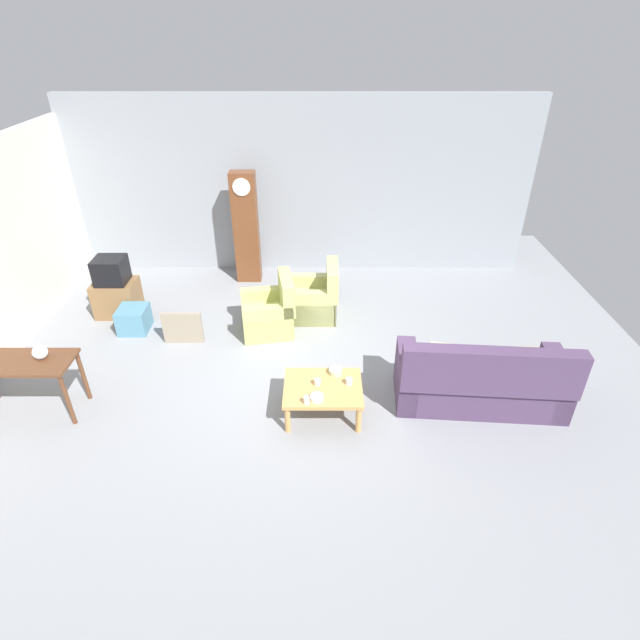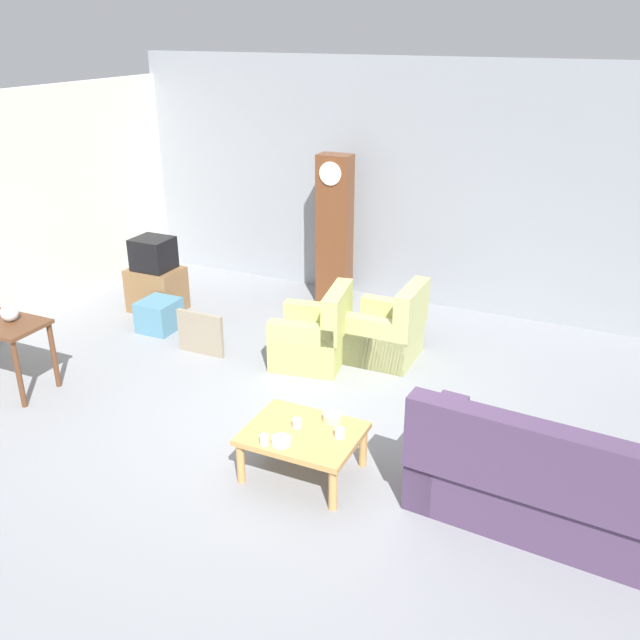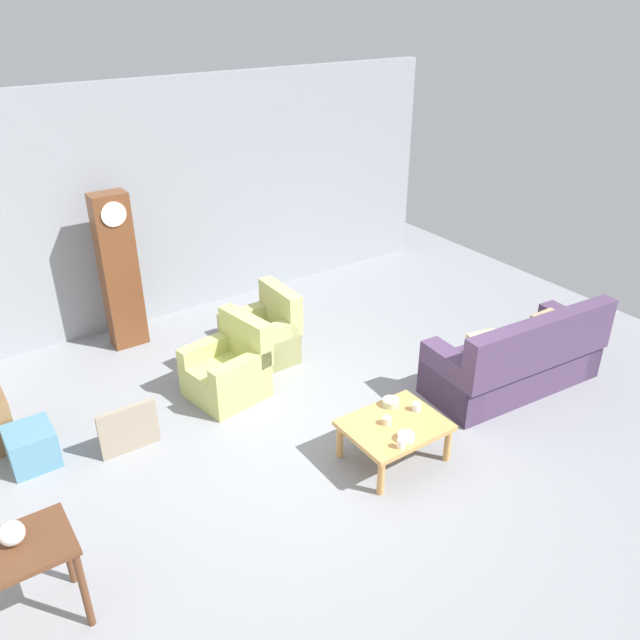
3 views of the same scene
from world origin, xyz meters
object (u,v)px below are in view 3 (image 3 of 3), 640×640
(armchair_olive_near, at_px, (229,371))
(cup_white_porcelain, at_px, (401,444))
(armchair_olive_far, at_px, (263,337))
(grandfather_clock, at_px, (119,272))
(framed_picture_leaning, at_px, (129,429))
(cup_cream_tall, at_px, (387,421))
(bowl_shallow_green, at_px, (391,402))
(cup_blue_rimmed, at_px, (416,407))
(bowl_white_stacked, at_px, (406,437))
(glass_dome_cloche, at_px, (12,533))
(storage_box_blue, at_px, (32,446))
(couch_floral, at_px, (517,361))
(coffee_table_wood, at_px, (394,428))

(armchair_olive_near, bearing_deg, cup_white_porcelain, -74.52)
(armchair_olive_far, height_order, grandfather_clock, grandfather_clock)
(grandfather_clock, distance_m, framed_picture_leaning, 2.40)
(cup_white_porcelain, bearing_deg, cup_cream_tall, 70.33)
(framed_picture_leaning, xyz_separation_m, cup_white_porcelain, (1.92, -1.91, 0.21))
(bowl_shallow_green, bearing_deg, cup_cream_tall, -136.46)
(cup_blue_rimmed, height_order, bowl_white_stacked, cup_blue_rimmed)
(cup_cream_tall, bearing_deg, bowl_white_stacked, -90.66)
(framed_picture_leaning, distance_m, bowl_white_stacked, 2.76)
(glass_dome_cloche, bearing_deg, cup_cream_tall, -1.24)
(bowl_white_stacked, bearing_deg, grandfather_clock, 107.95)
(armchair_olive_far, height_order, glass_dome_cloche, glass_dome_cloche)
(storage_box_blue, distance_m, glass_dome_cloche, 2.00)
(glass_dome_cloche, bearing_deg, grandfather_clock, 61.00)
(couch_floral, height_order, bowl_shallow_green, couch_floral)
(cup_white_porcelain, height_order, cup_blue_rimmed, cup_white_porcelain)
(bowl_white_stacked, bearing_deg, cup_blue_rimmed, 36.83)
(glass_dome_cloche, relative_size, bowl_shallow_green, 1.05)
(storage_box_blue, bearing_deg, framed_picture_leaning, -22.27)
(couch_floral, relative_size, grandfather_clock, 1.06)
(bowl_shallow_green, bearing_deg, grandfather_clock, 113.64)
(grandfather_clock, bearing_deg, cup_blue_rimmed, -65.50)
(grandfather_clock, height_order, framed_picture_leaning, grandfather_clock)
(armchair_olive_far, height_order, cup_white_porcelain, armchair_olive_far)
(glass_dome_cloche, distance_m, bowl_shallow_green, 3.57)
(coffee_table_wood, distance_m, cup_white_porcelain, 0.38)
(armchair_olive_far, distance_m, grandfather_clock, 1.98)
(glass_dome_cloche, bearing_deg, cup_blue_rimmed, -0.97)
(couch_floral, bearing_deg, bowl_shallow_green, 177.63)
(grandfather_clock, relative_size, cup_cream_tall, 24.00)
(couch_floral, distance_m, armchair_olive_near, 3.32)
(coffee_table_wood, height_order, storage_box_blue, coffee_table_wood)
(bowl_shallow_green, bearing_deg, glass_dome_cloche, -177.62)
(storage_box_blue, bearing_deg, cup_cream_tall, -33.34)
(grandfather_clock, bearing_deg, armchair_olive_near, -73.09)
(framed_picture_leaning, bearing_deg, glass_dome_cloche, -130.46)
(storage_box_blue, height_order, cup_blue_rimmed, cup_blue_rimmed)
(glass_dome_cloche, distance_m, bowl_white_stacked, 3.36)
(armchair_olive_near, relative_size, grandfather_clock, 0.45)
(coffee_table_wood, xyz_separation_m, grandfather_clock, (-1.37, 3.75, 0.66))
(armchair_olive_far, relative_size, cup_cream_tall, 10.87)
(armchair_olive_far, distance_m, framed_picture_leaning, 2.17)
(armchair_olive_far, bearing_deg, storage_box_blue, -171.04)
(cup_white_porcelain, bearing_deg, cup_blue_rimmed, 34.85)
(couch_floral, bearing_deg, glass_dome_cloche, -179.24)
(armchair_olive_near, xyz_separation_m, cup_blue_rimmed, (1.14, -1.89, 0.16))
(cup_white_porcelain, bearing_deg, bowl_shallow_green, 57.95)
(couch_floral, relative_size, cup_cream_tall, 25.53)
(armchair_olive_near, height_order, armchair_olive_far, same)
(armchair_olive_far, distance_m, cup_cream_tall, 2.37)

